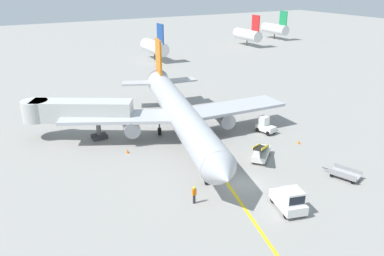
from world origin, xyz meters
The scene contains 15 objects.
ground_plane centered at (0.00, 0.00, 0.00)m, with size 300.00×300.00×0.00m, color gray.
taxi_line_yellow centered at (-0.16, 5.00, 0.00)m, with size 0.30×80.00×0.01m, color yellow.
airliner centered at (-0.02, 13.35, 3.42)m, with size 27.88×34.86×10.10m.
jet_bridge centered at (-11.49, 19.49, 3.54)m, with size 12.35×8.65×4.85m.
pushback_tug centered at (0.76, -5.55, 0.99)m, with size 2.76×3.97×2.20m.
baggage_tug_near_wing centered at (10.35, 9.48, 0.93)m, with size 1.79×2.63×2.10m.
belt_loader_forward_hold centered at (4.98, 3.55, 0.78)m, with size 4.57×4.25×2.59m.
baggage_cart_loaded centered at (9.49, -3.96, 0.47)m, with size 2.40×3.81×0.94m.
ground_crew_marshaller centered at (-5.79, -0.65, 0.91)m, with size 0.36×0.24×1.70m.
safety_cone_nose_left centered at (11.61, 4.64, 0.22)m, with size 0.36×0.36×0.44m, color orange.
safety_cone_nose_right centered at (-7.24, 12.16, 0.22)m, with size 0.36×0.36×0.44m, color orange.
safety_cone_wingtip_left centered at (0.06, 9.50, 0.22)m, with size 0.36×0.36×0.44m, color orange.
distant_aircraft_mid_left centered at (16.79, 58.16, 3.22)m, with size 3.00×10.10×8.80m.
distant_aircraft_mid_right centered at (48.03, 63.87, 3.22)m, with size 3.00×10.10×8.80m.
distant_aircraft_far_right centered at (63.47, 70.22, 3.22)m, with size 3.00×10.10×8.80m.
Camera 1 is at (-20.48, -26.57, 18.83)m, focal length 36.56 mm.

